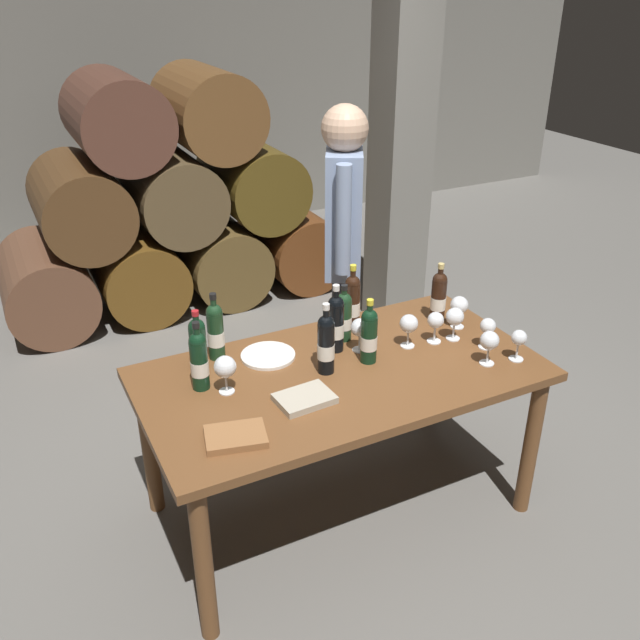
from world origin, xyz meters
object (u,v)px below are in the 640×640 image
wine_glass_3 (459,306)px  wine_bottle_5 (352,301)px  wine_glass_2 (489,341)px  wine_glass_7 (360,328)px  wine_bottle_1 (439,296)px  wine_glass_5 (436,321)px  wine_bottle_2 (198,343)px  wine_glass_6 (455,317)px  serving_plate (268,356)px  wine_bottle_8 (326,343)px  sommelier_presenting (343,237)px  wine_bottle_0 (216,331)px  wine_glass_8 (519,339)px  wine_bottle_4 (336,323)px  wine_glass_4 (225,368)px  wine_glass_0 (409,324)px  wine_bottle_7 (369,335)px  wine_glass_1 (488,327)px  dining_table (341,389)px  leather_ledger (305,399)px  wine_bottle_6 (344,316)px  tasting_notebook (236,437)px  wine_bottle_3 (199,360)px

wine_glass_3 → wine_bottle_5: bearing=153.5°
wine_glass_2 → wine_glass_7: same height
wine_bottle_1 → wine_glass_5: size_ratio=1.99×
wine_bottle_2 → wine_glass_6: bearing=-13.9°
wine_glass_3 → wine_glass_7: (-0.53, 0.02, -0.00)m
wine_glass_2 → serving_plate: wine_glass_2 is taller
wine_bottle_8 → sommelier_presenting: bearing=56.9°
wine_bottle_0 → wine_glass_3: bearing=-12.2°
wine_bottle_0 → wine_glass_8: wine_bottle_0 is taller
wine_bottle_4 → wine_glass_4: 0.56m
wine_glass_0 → wine_glass_6: 0.23m
wine_bottle_7 → wine_glass_1: wine_bottle_7 is taller
dining_table → leather_ledger: (-0.24, -0.14, 0.11)m
wine_glass_7 → wine_glass_6: bearing=-13.1°
wine_glass_7 → serving_plate: wine_glass_7 is taller
wine_bottle_0 → wine_glass_6: bearing=-17.7°
wine_bottle_4 → wine_bottle_6: 0.11m
wine_glass_4 → wine_bottle_6: bearing=15.7°
wine_bottle_0 → wine_glass_3: size_ratio=1.95×
wine_bottle_2 → sommelier_presenting: (0.94, 0.46, 0.16)m
wine_glass_6 → tasting_notebook: wine_glass_6 is taller
wine_bottle_7 → wine_glass_0: (0.23, 0.03, -0.02)m
wine_glass_3 → sommelier_presenting: 0.72m
wine_bottle_1 → wine_bottle_2: size_ratio=1.09×
wine_bottle_4 → wine_glass_8: size_ratio=2.22×
wine_bottle_4 → wine_glass_0: (0.31, -0.12, -0.03)m
wine_glass_4 → wine_glass_0: bearing=-0.8°
wine_glass_5 → wine_glass_8: 0.37m
dining_table → wine_bottle_1: bearing=17.7°
wine_bottle_5 → wine_bottle_3: bearing=-167.1°
wine_bottle_8 → sommelier_presenting: (0.47, 0.73, 0.15)m
wine_glass_1 → wine_glass_7: bearing=155.8°
dining_table → wine_glass_4: wine_glass_4 is taller
wine_bottle_0 → wine_glass_7: 0.63m
wine_bottle_6 → wine_bottle_7: size_ratio=0.92×
wine_bottle_4 → wine_glass_6: bearing=-16.2°
wine_bottle_2 → leather_ledger: 0.53m
wine_glass_1 → wine_glass_8: size_ratio=1.02×
wine_bottle_0 → wine_glass_7: size_ratio=1.98×
wine_glass_2 → serving_plate: (-0.82, 0.48, -0.10)m
wine_bottle_4 → wine_glass_3: size_ratio=2.00×
wine_glass_0 → serving_plate: 0.64m
wine_bottle_4 → wine_glass_7: size_ratio=2.03×
wine_bottle_2 → serving_plate: bearing=-9.0°
wine_bottle_4 → wine_bottle_5: size_ratio=0.99×
wine_bottle_1 → wine_bottle_3: bearing=-177.0°
wine_bottle_1 → wine_glass_1: 0.32m
wine_glass_3 → serving_plate: 0.93m
wine_glass_5 → wine_bottle_8: bearing=-179.3°
wine_glass_0 → tasting_notebook: (-0.94, -0.30, -0.10)m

